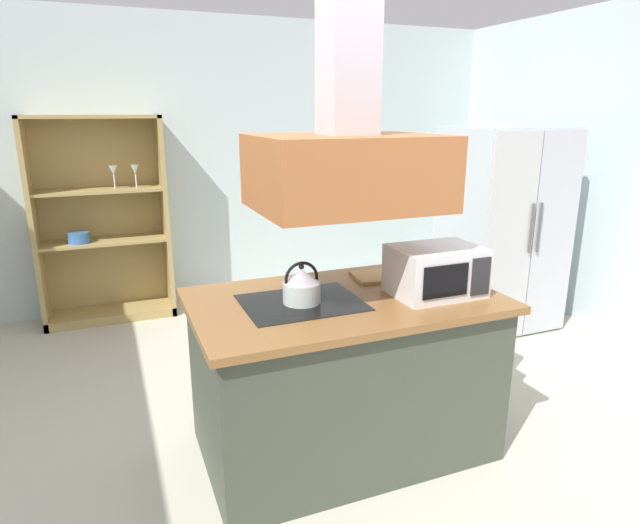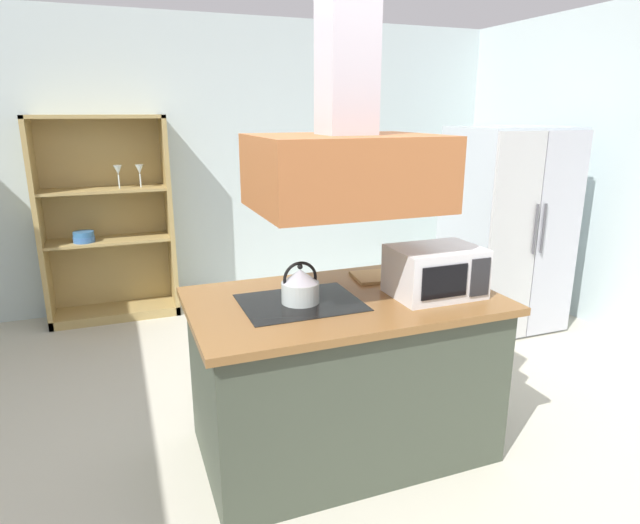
% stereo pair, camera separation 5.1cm
% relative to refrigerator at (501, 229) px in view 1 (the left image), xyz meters
% --- Properties ---
extents(ground_plane, '(7.80, 7.80, 0.00)m').
position_rel_refrigerator_xyz_m(ground_plane, '(-2.16, -1.33, -0.86)').
color(ground_plane, '#BDB7A4').
extents(wall_back, '(6.00, 0.12, 2.70)m').
position_rel_refrigerator_xyz_m(wall_back, '(-2.16, 1.67, 0.49)').
color(wall_back, silver).
rests_on(wall_back, ground).
extents(kitchen_island, '(1.61, 0.97, 0.90)m').
position_rel_refrigerator_xyz_m(kitchen_island, '(-2.03, -1.20, -0.41)').
color(kitchen_island, '#3E4638').
rests_on(kitchen_island, ground).
extents(range_hood, '(0.90, 0.70, 1.33)m').
position_rel_refrigerator_xyz_m(range_hood, '(-2.03, -1.20, 0.82)').
color(range_hood, '#A75F33').
extents(refrigerator, '(0.90, 0.78, 1.72)m').
position_rel_refrigerator_xyz_m(refrigerator, '(0.00, 0.00, 0.00)').
color(refrigerator, '#B4BFC7').
rests_on(refrigerator, ground).
extents(dish_cabinet, '(1.12, 0.40, 1.81)m').
position_rel_refrigerator_xyz_m(dish_cabinet, '(-3.20, 1.46, -0.06)').
color(dish_cabinet, tan).
rests_on(dish_cabinet, ground).
extents(kettle, '(0.19, 0.19, 0.22)m').
position_rel_refrigerator_xyz_m(kettle, '(-2.28, -1.20, 0.13)').
color(kettle, '#B3BFBC').
rests_on(kettle, kitchen_island).
extents(cutting_board, '(0.37, 0.28, 0.02)m').
position_rel_refrigerator_xyz_m(cutting_board, '(-1.68, -0.96, 0.05)').
color(cutting_board, tan).
rests_on(cutting_board, kitchen_island).
extents(microwave, '(0.46, 0.35, 0.26)m').
position_rel_refrigerator_xyz_m(microwave, '(-1.57, -1.33, 0.17)').
color(microwave, silver).
rests_on(microwave, kitchen_island).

